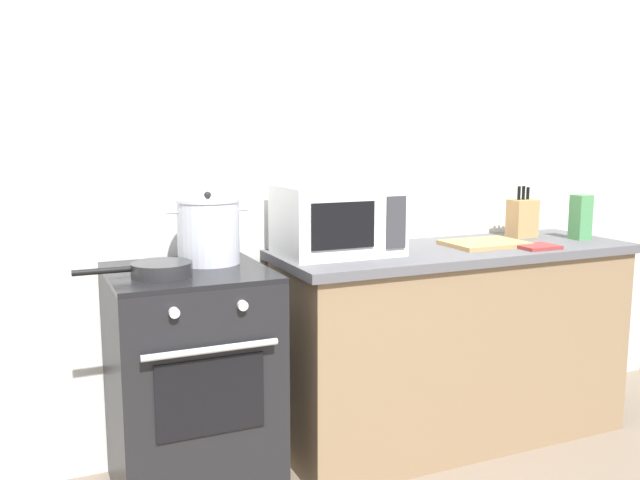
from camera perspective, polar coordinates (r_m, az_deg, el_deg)
name	(u,v)px	position (r m, az deg, el deg)	size (l,w,h in m)	color
back_wall	(307,174)	(3.15, -1.15, 5.57)	(4.40, 0.10, 2.50)	silver
lower_cabinet_right	(453,347)	(3.28, 11.17, -8.89)	(1.64, 0.56, 0.88)	#8C7051
countertop_right	(456,251)	(3.17, 11.42, -0.94)	(1.70, 0.60, 0.04)	#59595E
stove	(191,384)	(2.76, -10.80, -11.86)	(0.60, 0.64, 0.92)	black
stock_pot	(209,231)	(2.73, -9.39, 0.75)	(0.34, 0.25, 0.29)	silver
frying_pan	(160,269)	(2.54, -13.39, -2.41)	(0.42, 0.22, 0.05)	#28282B
microwave	(337,220)	(2.90, 1.48, 1.73)	(0.50, 0.37, 0.30)	white
cutting_board	(485,244)	(3.24, 13.73, -0.29)	(0.36, 0.26, 0.02)	tan
knife_block	(522,218)	(3.54, 16.70, 1.80)	(0.13, 0.10, 0.26)	tan
pasta_box	(581,217)	(3.56, 21.14, 1.81)	(0.08, 0.08, 0.22)	#4C9356
oven_mitt	(537,247)	(3.22, 17.87, -0.54)	(0.18, 0.14, 0.02)	#993333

